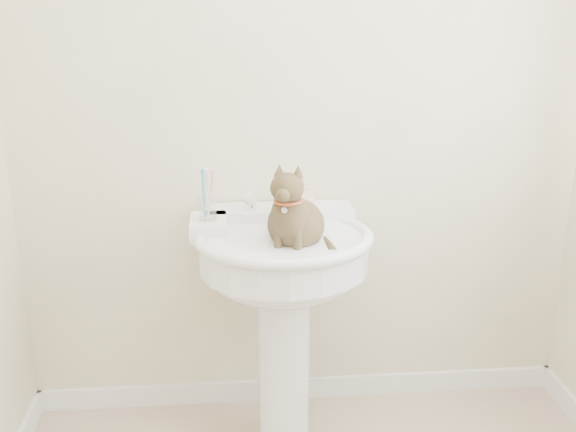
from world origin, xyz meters
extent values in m
cube|color=white|center=(0.00, 1.09, 0.04)|extent=(2.20, 0.02, 0.09)
cylinder|color=white|center=(-0.10, 0.80, 0.34)|extent=(0.19, 0.19, 0.68)
cylinder|color=white|center=(-0.10, 0.80, 0.78)|extent=(0.60, 0.60, 0.13)
ellipsoid|color=white|center=(-0.10, 0.80, 0.72)|extent=(0.55, 0.48, 0.22)
torus|color=white|center=(-0.10, 0.80, 0.84)|extent=(0.63, 0.63, 0.04)
cube|color=white|center=(-0.10, 1.01, 0.86)|extent=(0.56, 0.15, 0.06)
cube|color=white|center=(-0.36, 0.89, 0.86)|extent=(0.13, 0.20, 0.06)
cylinder|color=silver|center=(-0.10, 0.97, 0.91)|extent=(0.05, 0.05, 0.05)
cylinder|color=silver|center=(-0.10, 0.92, 0.94)|extent=(0.04, 0.04, 0.14)
sphere|color=white|center=(-0.21, 0.99, 0.93)|extent=(0.06, 0.06, 0.06)
sphere|color=white|center=(0.01, 0.99, 0.93)|extent=(0.06, 0.06, 0.06)
cube|color=orange|center=(-0.01, 1.06, 0.90)|extent=(0.10, 0.08, 0.03)
cylinder|color=silver|center=(-0.36, 0.87, 0.89)|extent=(0.07, 0.07, 0.01)
cylinder|color=white|center=(-0.36, 0.87, 0.94)|extent=(0.06, 0.06, 0.09)
cylinder|color=#3196CF|center=(-0.37, 0.87, 0.99)|extent=(0.01, 0.01, 0.17)
cylinder|color=silver|center=(-0.36, 0.87, 0.99)|extent=(0.01, 0.01, 0.17)
cylinder|color=pink|center=(-0.35, 0.87, 0.99)|extent=(0.01, 0.01, 0.17)
ellipsoid|color=brown|center=(-0.06, 0.77, 0.90)|extent=(0.20, 0.23, 0.18)
ellipsoid|color=brown|center=(-0.06, 0.69, 0.95)|extent=(0.13, 0.12, 0.16)
ellipsoid|color=brown|center=(-0.06, 0.67, 1.06)|extent=(0.11, 0.10, 0.10)
cone|color=brown|center=(-0.09, 0.68, 1.11)|extent=(0.04, 0.04, 0.04)
cone|color=brown|center=(-0.03, 0.68, 1.11)|extent=(0.04, 0.04, 0.04)
cylinder|color=brown|center=(0.04, 0.79, 0.84)|extent=(0.03, 0.03, 0.21)
torus|color=#993A19|center=(-0.06, 0.68, 1.01)|extent=(0.09, 0.09, 0.01)
camera|label=1|loc=(-0.28, -1.41, 1.65)|focal=42.00mm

